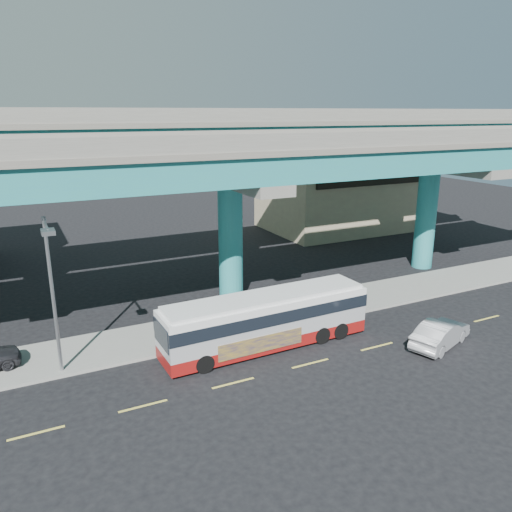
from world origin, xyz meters
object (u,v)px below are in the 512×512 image
sedan (440,333)px  street_lamp (51,276)px  stop_sign (284,295)px  transit_bus (266,318)px

sedan → street_lamp: (-17.55, 5.09, 4.14)m
sedan → stop_sign: size_ratio=1.89×
transit_bus → stop_sign: transit_bus is taller
transit_bus → street_lamp: 10.24m
street_lamp → stop_sign: street_lamp is taller
street_lamp → stop_sign: 12.15m
transit_bus → stop_sign: 2.88m
street_lamp → stop_sign: bearing=3.5°
sedan → transit_bus: bearing=44.5°
stop_sign → sedan: bearing=-62.1°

